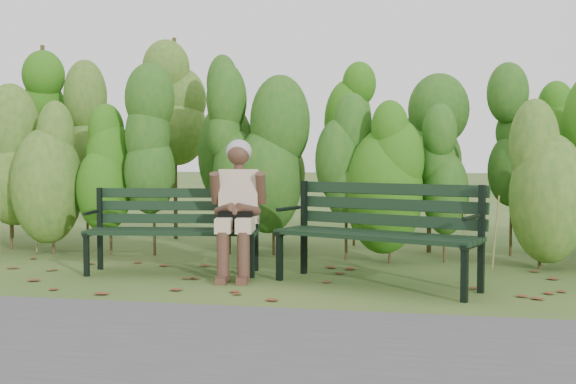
# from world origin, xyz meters

# --- Properties ---
(ground) EXTENTS (80.00, 80.00, 0.00)m
(ground) POSITION_xyz_m (0.00, 0.00, 0.00)
(ground) COLOR #305820
(footpath) EXTENTS (60.00, 2.50, 0.01)m
(footpath) POSITION_xyz_m (0.00, -2.20, 0.01)
(footpath) COLOR #474749
(footpath) RESTS_ON ground
(hedge_band) EXTENTS (11.04, 1.67, 2.42)m
(hedge_band) POSITION_xyz_m (0.00, 1.86, 1.26)
(hedge_band) COLOR #47381E
(hedge_band) RESTS_ON ground
(leaf_litter) EXTENTS (5.74, 2.21, 0.01)m
(leaf_litter) POSITION_xyz_m (-0.03, -0.08, 0.00)
(leaf_litter) COLOR brown
(leaf_litter) RESTS_ON ground
(bench_left) EXTENTS (1.59, 0.71, 0.77)m
(bench_left) POSITION_xyz_m (-1.07, 0.40, 0.45)
(bench_left) COLOR black
(bench_left) RESTS_ON ground
(bench_right) EXTENTS (1.77, 1.14, 0.84)m
(bench_right) POSITION_xyz_m (0.82, 0.13, 0.50)
(bench_right) COLOR black
(bench_right) RESTS_ON ground
(seated_woman) EXTENTS (0.52, 0.76, 1.22)m
(seated_woman) POSITION_xyz_m (-0.45, 0.32, 0.67)
(seated_woman) COLOR beige
(seated_woman) RESTS_ON ground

